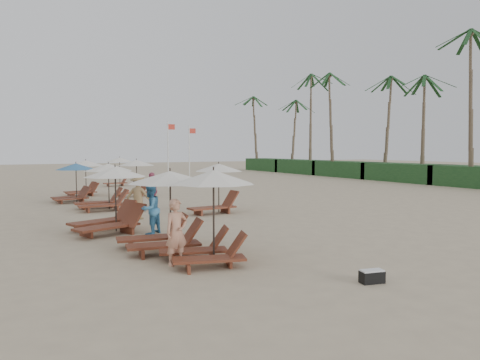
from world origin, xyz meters
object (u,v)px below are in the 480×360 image
lounger_station_0 (207,215)px  inland_station_1 (134,173)px  duffel_bag (372,276)px  lounger_station_5 (83,176)px  inland_station_2 (118,167)px  lounger_station_3 (103,188)px  beachgoer_mid_b (139,197)px  beachgoer_near (176,232)px  lounger_station_1 (163,209)px  inland_station_0 (215,185)px  lounger_station_2 (107,203)px  flag_pole_near (168,151)px  beachgoer_mid_a (150,209)px  beachgoer_far_a (152,191)px  lounger_station_4 (73,182)px

lounger_station_0 → inland_station_1: bearing=81.0°
duffel_bag → inland_station_1: bearing=89.4°
lounger_station_5 → inland_station_2: bearing=60.3°
lounger_station_0 → duffel_bag: 4.19m
lounger_station_3 → beachgoer_mid_b: (0.71, -3.64, -0.09)m
beachgoer_near → lounger_station_1: bearing=73.0°
inland_station_0 → lounger_station_1: bearing=-127.0°
lounger_station_1 → inland_station_0: bearing=53.0°
inland_station_2 → duffel_bag: inland_station_2 is taller
lounger_station_2 → flag_pole_near: bearing=63.8°
inland_station_0 → inland_station_1: size_ratio=1.07×
beachgoer_near → beachgoer_mid_a: 4.32m
beachgoer_mid_b → beachgoer_far_a: (1.34, 2.48, -0.04)m
inland_station_0 → lounger_station_4: bearing=124.0°
beachgoer_mid_b → duffel_bag: bearing=137.0°
lounger_station_1 → inland_station_2: bearing=79.9°
lounger_station_1 → duffel_bag: lounger_station_1 is taller
inland_station_2 → flag_pole_near: flag_pole_near is taller
beachgoer_mid_a → lounger_station_5: bearing=-127.3°
lounger_station_0 → lounger_station_3: 11.47m
inland_station_2 → lounger_station_0: bearing=-98.2°
lounger_station_1 → flag_pole_near: bearing=70.2°
inland_station_0 → beachgoer_far_a: inland_station_0 is taller
lounger_station_5 → beachgoer_mid_a: size_ratio=1.46×
beachgoer_near → beachgoer_mid_b: size_ratio=0.89×
lounger_station_5 → flag_pole_near: 7.23m
lounger_station_0 → beachgoer_mid_b: bearing=86.8°
lounger_station_5 → beachgoer_far_a: (1.84, -8.28, -0.30)m
beachgoer_near → beachgoer_far_a: 10.44m
inland_station_2 → inland_station_1: bearing=-96.5°
flag_pole_near → beachgoer_mid_b: bearing=-114.1°
lounger_station_0 → lounger_station_4: lounger_station_0 is taller
lounger_station_5 → inland_station_1: inland_station_1 is taller
beachgoer_mid_a → flag_pole_near: flag_pole_near is taller
duffel_bag → flag_pole_near: flag_pole_near is taller
inland_station_1 → beachgoer_near: bearing=-101.6°
inland_station_0 → flag_pole_near: size_ratio=0.58×
lounger_station_1 → flag_pole_near: 20.62m
lounger_station_4 → inland_station_1: (3.76, 1.32, 0.30)m
lounger_station_5 → lounger_station_2: bearing=-95.5°
lounger_station_4 → duffel_bag: bearing=-79.2°
inland_station_0 → beachgoer_near: bearing=-121.4°
duffel_bag → beachgoer_mid_b: bearing=100.3°
lounger_station_4 → inland_station_0: inland_station_0 is taller
lounger_station_2 → inland_station_1: bearing=70.5°
beachgoer_far_a → inland_station_1: bearing=167.3°
inland_station_0 → beachgoer_mid_b: size_ratio=1.52×
lounger_station_2 → inland_station_2: 20.08m
lounger_station_1 → beachgoer_near: (-0.25, -1.78, -0.34)m
lounger_station_5 → flag_pole_near: (6.52, 2.71, 1.52)m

